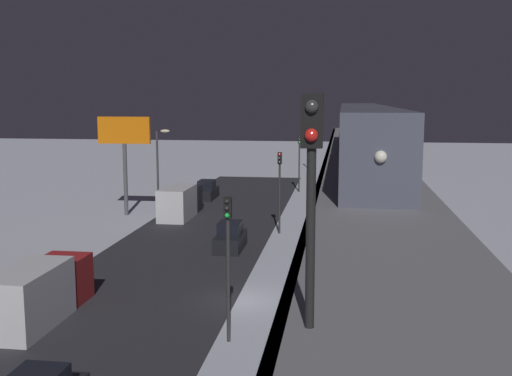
{
  "coord_description": "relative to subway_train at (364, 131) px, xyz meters",
  "views": [
    {
      "loc": [
        -5.17,
        30.81,
        10.58
      ],
      "look_at": [
        2.19,
        -21.81,
        2.78
      ],
      "focal_mm": 43.33,
      "sensor_mm": 36.0,
      "label": 1
    }
  ],
  "objects": [
    {
      "name": "avenue_asphalt",
      "position": [
        12.21,
        9.48,
        -8.43
      ],
      "size": [
        11.0,
        101.27,
        0.01
      ],
      "primitive_type": "cube",
      "color": "#28282D",
      "rests_on": "ground_plane"
    },
    {
      "name": "traffic_light_near",
      "position": [
        6.11,
        14.94,
        -4.24
      ],
      "size": [
        0.32,
        0.44,
        6.4
      ],
      "color": "#2D2D2D",
      "rests_on": "ground_plane"
    },
    {
      "name": "elevated_railway",
      "position": [
        0.09,
        9.48,
        -2.71
      ],
      "size": [
        5.0,
        101.27,
        6.66
      ],
      "color": "slate",
      "rests_on": "ground_plane"
    },
    {
      "name": "rail_signal",
      "position": [
        1.85,
        30.09,
        0.95
      ],
      "size": [
        0.36,
        0.41,
        4.0
      ],
      "color": "black",
      "rests_on": "elevated_railway"
    },
    {
      "name": "traffic_light_far",
      "position": [
        6.11,
        -28.85,
        -4.24
      ],
      "size": [
        0.32,
        0.44,
        6.4
      ],
      "color": "#2D2D2D",
      "rests_on": "ground_plane"
    },
    {
      "name": "delivery_van",
      "position": [
        15.61,
        -12.67,
        -7.09
      ],
      "size": [
        2.4,
        7.4,
        2.8
      ],
      "color": "black",
      "rests_on": "ground_plane"
    },
    {
      "name": "ground_plane",
      "position": [
        6.52,
        9.48,
        -8.44
      ],
      "size": [
        240.0,
        240.0,
        0.0
      ],
      "primitive_type": "plane",
      "color": "silver"
    },
    {
      "name": "sedan_black_2",
      "position": [
        15.41,
        -22.69,
        -7.64
      ],
      "size": [
        1.8,
        4.48,
        1.97
      ],
      "color": "black",
      "rests_on": "ground_plane"
    },
    {
      "name": "traffic_light_distant",
      "position": [
        6.11,
        -50.75,
        -4.24
      ],
      "size": [
        0.32,
        0.44,
        6.4
      ],
      "color": "#2D2D2D",
      "rests_on": "ground_plane"
    },
    {
      "name": "street_lamp_far",
      "position": [
        18.28,
        -15.52,
        -3.62
      ],
      "size": [
        1.35,
        0.44,
        7.65
      ],
      "color": "#38383D",
      "rests_on": "ground_plane"
    },
    {
      "name": "commercial_billboard",
      "position": [
        20.67,
        -12.73,
        -1.61
      ],
      "size": [
        4.8,
        0.36,
        8.9
      ],
      "color": "#4C4C51",
      "rests_on": "ground_plane"
    },
    {
      "name": "box_truck",
      "position": [
        15.61,
        13.54,
        -7.09
      ],
      "size": [
        2.4,
        7.4,
        2.8
      ],
      "color": "#A51E1E",
      "rests_on": "ground_plane"
    },
    {
      "name": "sedan_black_3",
      "position": [
        9.01,
        -1.44,
        -7.64
      ],
      "size": [
        1.8,
        4.04,
        1.97
      ],
      "rotation": [
        0.0,
        0.0,
        3.14
      ],
      "color": "black",
      "rests_on": "ground_plane"
    },
    {
      "name": "traffic_light_mid",
      "position": [
        6.11,
        -6.96,
        -4.24
      ],
      "size": [
        0.32,
        0.44,
        6.4
      ],
      "color": "#2D2D2D",
      "rests_on": "ground_plane"
    },
    {
      "name": "subway_train",
      "position": [
        0.0,
        0.0,
        0.0
      ],
      "size": [
        2.94,
        36.87,
        3.4
      ],
      "color": "#4C5160",
      "rests_on": "elevated_railway"
    }
  ]
}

